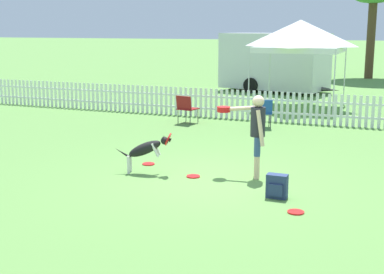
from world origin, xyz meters
The scene contains 12 objects.
ground_plane centered at (0.00, 0.00, 0.00)m, with size 240.00×240.00×0.00m, color #5B8C42.
handler_person centered at (0.63, 0.48, 1.01)m, with size 1.05×0.46×1.60m.
leaping_dog centered at (-1.41, -0.05, 0.50)m, with size 1.16×0.46×0.83m.
frisbee_near_handler centered at (-0.46, 0.05, 0.01)m, with size 0.26×0.26×0.02m.
frisbee_near_dog centered at (1.81, -1.24, 0.01)m, with size 0.26×0.26×0.02m.
frisbee_midfield centered at (-1.70, 0.59, 0.01)m, with size 0.26×0.26×0.02m.
backpack_on_grass centered at (1.35, -0.62, 0.20)m, with size 0.35×0.23×0.41m.
picket_fence centered at (0.00, 6.80, 0.47)m, with size 22.71×0.04×0.93m.
folding_chair_blue_left centered at (-0.53, 5.60, 0.50)m, with size 0.63×0.64×0.84m.
folding_chair_center centered at (-2.87, 5.45, 0.51)m, with size 0.60×0.62×0.85m.
canopy_tent_main centered at (-0.43, 10.13, 2.56)m, with size 2.94×2.94×3.13m.
equipment_trailer centered at (-2.40, 14.56, 1.37)m, with size 5.50×3.13×2.61m.
Camera 1 is at (3.31, -9.23, 2.85)m, focal length 50.00 mm.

